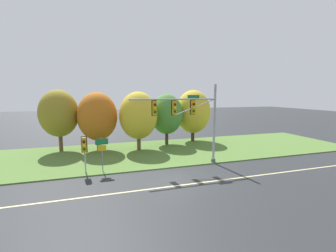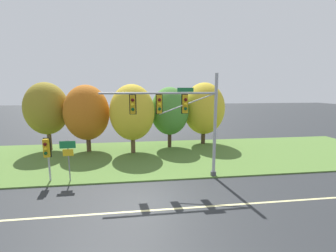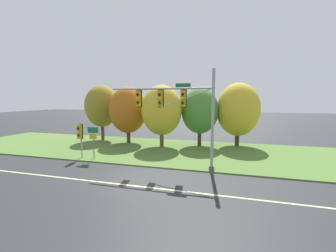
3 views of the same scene
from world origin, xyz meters
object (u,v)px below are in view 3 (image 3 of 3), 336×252
(tree_nearest_road, at_px, (102,106))
(tree_left_of_mast, at_px, (128,110))
(tree_tall_centre, at_px, (238,110))
(route_sign_post, at_px, (93,137))
(tree_behind_signpost, at_px, (162,110))
(traffic_signal_mast, at_px, (179,107))
(pedestrian_signal_near_kerb, at_px, (80,134))
(tree_mid_verge, at_px, (200,111))

(tree_nearest_road, bearing_deg, tree_left_of_mast, -13.75)
(tree_tall_centre, bearing_deg, route_sign_post, -142.91)
(tree_left_of_mast, bearing_deg, route_sign_post, -87.79)
(route_sign_post, distance_m, tree_behind_signpost, 7.87)
(route_sign_post, xyz_separation_m, tree_nearest_road, (-4.34, 8.39, 2.30))
(traffic_signal_mast, bearing_deg, tree_nearest_road, 143.79)
(pedestrian_signal_near_kerb, height_order, tree_mid_verge, tree_mid_verge)
(tree_nearest_road, height_order, tree_tall_centre, tree_tall_centre)
(route_sign_post, distance_m, tree_nearest_road, 9.72)
(traffic_signal_mast, relative_size, tree_nearest_road, 1.17)
(traffic_signal_mast, relative_size, tree_tall_centre, 1.16)
(tree_nearest_road, bearing_deg, traffic_signal_mast, -36.21)
(pedestrian_signal_near_kerb, relative_size, tree_behind_signpost, 0.45)
(route_sign_post, distance_m, tree_mid_verge, 11.51)
(pedestrian_signal_near_kerb, relative_size, tree_tall_centre, 0.44)
(tree_behind_signpost, bearing_deg, tree_nearest_road, 166.73)
(tree_behind_signpost, distance_m, tree_tall_centre, 8.30)
(tree_nearest_road, bearing_deg, tree_behind_signpost, -13.27)
(route_sign_post, relative_size, tree_behind_signpost, 0.43)
(route_sign_post, xyz_separation_m, tree_behind_signpost, (4.13, 6.39, 2.01))
(tree_mid_verge, bearing_deg, tree_nearest_road, 178.53)
(tree_behind_signpost, relative_size, tree_tall_centre, 0.96)
(tree_nearest_road, height_order, tree_left_of_mast, tree_nearest_road)
(tree_nearest_road, distance_m, tree_left_of_mast, 4.19)
(tree_left_of_mast, height_order, tree_mid_verge, tree_left_of_mast)
(route_sign_post, xyz_separation_m, tree_left_of_mast, (-0.29, 7.40, 1.94))
(tree_behind_signpost, bearing_deg, tree_left_of_mast, 167.17)
(traffic_signal_mast, distance_m, route_sign_post, 8.06)
(route_sign_post, height_order, tree_left_of_mast, tree_left_of_mast)
(tree_nearest_road, relative_size, tree_mid_verge, 1.07)
(tree_left_of_mast, bearing_deg, traffic_signal_mast, -44.50)
(tree_tall_centre, bearing_deg, traffic_signal_mast, -114.97)
(tree_behind_signpost, bearing_deg, route_sign_post, -122.87)
(tree_behind_signpost, xyz_separation_m, tree_tall_centre, (7.86, 2.67, 0.05))
(pedestrian_signal_near_kerb, bearing_deg, route_sign_post, -1.00)
(pedestrian_signal_near_kerb, xyz_separation_m, tree_tall_centre, (13.33, 9.04, 1.83))
(pedestrian_signal_near_kerb, distance_m, tree_left_of_mast, 7.64)
(traffic_signal_mast, bearing_deg, pedestrian_signal_near_kerb, 177.58)
(route_sign_post, xyz_separation_m, tree_mid_verge, (7.98, 8.07, 1.92))
(traffic_signal_mast, height_order, tree_left_of_mast, traffic_signal_mast)
(route_sign_post, height_order, tree_mid_verge, tree_mid_verge)
(traffic_signal_mast, bearing_deg, tree_left_of_mast, 135.50)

